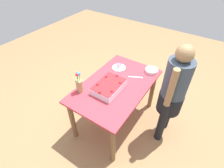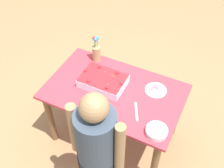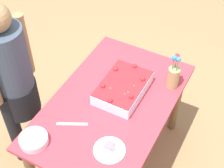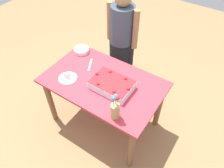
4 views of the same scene
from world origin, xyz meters
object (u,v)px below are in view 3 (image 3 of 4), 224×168
at_px(cake_knife, 72,124).
at_px(person_standing, 13,79).
at_px(flower_vase, 173,76).
at_px(serving_plate_with_slice, 109,149).
at_px(fruit_bowl, 34,140).
at_px(sheet_cake, 123,88).

xyz_separation_m(cake_knife, person_standing, (0.09, 0.57, 0.09)).
relative_size(cake_knife, flower_vase, 0.71).
distance_m(serving_plate_with_slice, fruit_bowl, 0.50).
bearing_deg(fruit_bowl, flower_vase, -33.90).
bearing_deg(serving_plate_with_slice, fruit_bowl, 110.69).
relative_size(serving_plate_with_slice, cake_knife, 0.98).
bearing_deg(fruit_bowl, sheet_cake, -24.84).
distance_m(serving_plate_with_slice, person_standing, 0.91).
distance_m(sheet_cake, serving_plate_with_slice, 0.52).
relative_size(sheet_cake, serving_plate_with_slice, 2.09).
bearing_deg(flower_vase, fruit_bowl, 146.10).
distance_m(cake_knife, flower_vase, 0.82).
bearing_deg(cake_knife, flower_vase, -152.12).
bearing_deg(serving_plate_with_slice, person_standing, 79.87).
bearing_deg(cake_knife, fruit_bowl, 33.32).
height_order(sheet_cake, person_standing, person_standing).
bearing_deg(flower_vase, sheet_cake, 128.21).
distance_m(sheet_cake, cake_knife, 0.47).
xyz_separation_m(serving_plate_with_slice, cake_knife, (0.07, 0.33, -0.01)).
bearing_deg(cake_knife, serving_plate_with_slice, 141.72).
xyz_separation_m(serving_plate_with_slice, person_standing, (0.16, 0.89, 0.08)).
bearing_deg(fruit_bowl, person_standing, 52.02).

